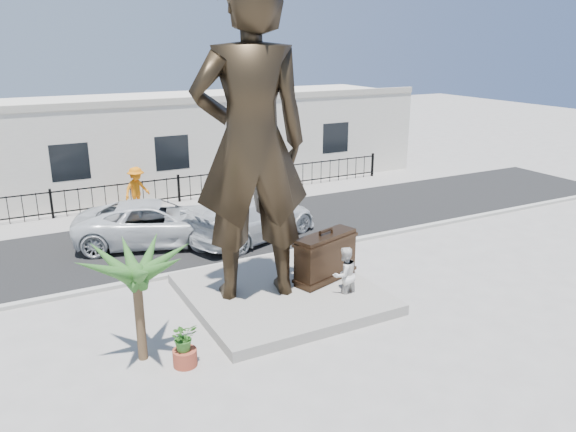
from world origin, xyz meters
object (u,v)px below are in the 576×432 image
statue (251,144)px  suitcase (325,257)px  car_white (156,223)px  tourist (344,275)px

statue → suitcase: 4.22m
suitcase → car_white: (-3.42, 6.29, -0.22)m
tourist → car_white: (-3.45, 7.27, -0.01)m
statue → tourist: size_ratio=5.19×
statue → tourist: 4.56m
statue → tourist: bearing=166.0°
statue → tourist: statue is taller
tourist → car_white: tourist is taller
suitcase → tourist: bearing=-105.7°
suitcase → tourist: 1.01m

